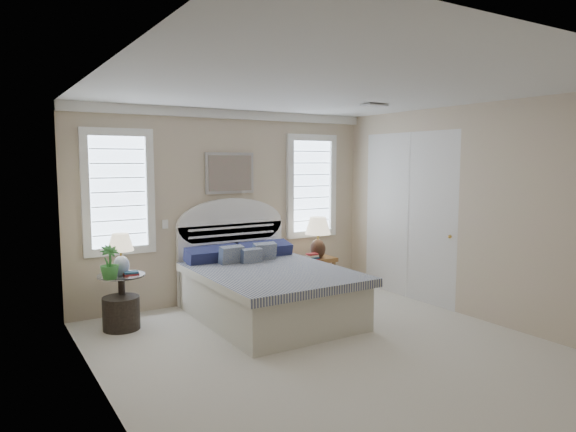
{
  "coord_description": "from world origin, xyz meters",
  "views": [
    {
      "loc": [
        -3.12,
        -4.16,
        1.99
      ],
      "look_at": [
        0.06,
        1.0,
        1.34
      ],
      "focal_mm": 32.0,
      "sensor_mm": 36.0,
      "label": 1
    }
  ],
  "objects_px": {
    "side_table_left": "(122,294)",
    "lamp_left": "(121,249)",
    "bed": "(265,287)",
    "nightstand_right": "(317,267)",
    "floor_pot": "(121,313)",
    "lamp_right": "(318,233)"
  },
  "relations": [
    {
      "from": "side_table_left",
      "to": "nightstand_right",
      "type": "height_order",
      "value": "side_table_left"
    },
    {
      "from": "side_table_left",
      "to": "nightstand_right",
      "type": "xyz_separation_m",
      "value": [
        2.95,
        0.1,
        -0.0
      ]
    },
    {
      "from": "side_table_left",
      "to": "nightstand_right",
      "type": "bearing_deg",
      "value": 1.94
    },
    {
      "from": "nightstand_right",
      "to": "lamp_right",
      "type": "distance_m",
      "value": 0.53
    },
    {
      "from": "bed",
      "to": "side_table_left",
      "type": "distance_m",
      "value": 1.75
    },
    {
      "from": "bed",
      "to": "side_table_left",
      "type": "height_order",
      "value": "bed"
    },
    {
      "from": "lamp_left",
      "to": "nightstand_right",
      "type": "bearing_deg",
      "value": 2.07
    },
    {
      "from": "nightstand_right",
      "to": "lamp_left",
      "type": "distance_m",
      "value": 3.0
    },
    {
      "from": "floor_pot",
      "to": "lamp_left",
      "type": "bearing_deg",
      "value": 68.99
    },
    {
      "from": "bed",
      "to": "side_table_left",
      "type": "relative_size",
      "value": 3.61
    },
    {
      "from": "side_table_left",
      "to": "lamp_left",
      "type": "height_order",
      "value": "lamp_left"
    },
    {
      "from": "bed",
      "to": "floor_pot",
      "type": "bearing_deg",
      "value": 164.95
    },
    {
      "from": "side_table_left",
      "to": "lamp_right",
      "type": "height_order",
      "value": "lamp_right"
    },
    {
      "from": "nightstand_right",
      "to": "lamp_left",
      "type": "bearing_deg",
      "value": -177.93
    },
    {
      "from": "side_table_left",
      "to": "floor_pot",
      "type": "bearing_deg",
      "value": -109.05
    },
    {
      "from": "floor_pot",
      "to": "lamp_left",
      "type": "xyz_separation_m",
      "value": [
        0.05,
        0.13,
        0.74
      ]
    },
    {
      "from": "floor_pot",
      "to": "lamp_right",
      "type": "height_order",
      "value": "lamp_right"
    },
    {
      "from": "lamp_right",
      "to": "bed",
      "type": "bearing_deg",
      "value": -152.93
    },
    {
      "from": "side_table_left",
      "to": "lamp_left",
      "type": "relative_size",
      "value": 1.25
    },
    {
      "from": "lamp_left",
      "to": "side_table_left",
      "type": "bearing_deg",
      "value": 114.27
    },
    {
      "from": "nightstand_right",
      "to": "lamp_right",
      "type": "bearing_deg",
      "value": -118.03
    },
    {
      "from": "nightstand_right",
      "to": "floor_pot",
      "type": "height_order",
      "value": "nightstand_right"
    }
  ]
}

